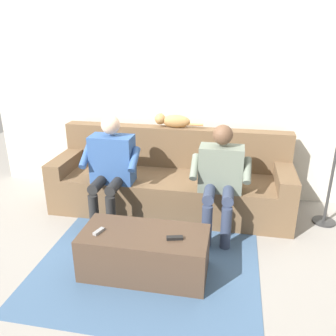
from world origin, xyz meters
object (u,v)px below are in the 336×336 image
object	(u,v)px
remote_black	(175,238)
person_right_seated	(111,164)
coffee_table	(145,253)
cat_on_backrest	(172,121)
couch	(171,183)
remote_gray	(99,231)
person_left_seated	(220,174)

from	to	relation	value
remote_black	person_right_seated	bearing A→B (deg)	-61.30
coffee_table	cat_on_backrest	distance (m)	1.68
couch	cat_on_backrest	bearing A→B (deg)	-81.78
coffee_table	remote_gray	size ratio (longest dim) A/B	9.48
couch	person_right_seated	bearing A→B (deg)	35.20
couch	coffee_table	xyz separation A→B (m)	(0.00, 1.23, -0.11)
cat_on_backrest	remote_gray	bearing A→B (deg)	77.98
coffee_table	person_right_seated	world-z (taller)	person_right_seated
remote_gray	remote_black	distance (m)	0.63
couch	remote_gray	xyz separation A→B (m)	(0.37, 1.30, 0.09)
person_left_seated	person_right_seated	xyz separation A→B (m)	(1.14, -0.01, 0.02)
coffee_table	remote_black	bearing A→B (deg)	170.15
coffee_table	person_right_seated	xyz separation A→B (m)	(0.57, -0.83, 0.45)
remote_gray	remote_black	world-z (taller)	remote_black
person_left_seated	couch	bearing A→B (deg)	-36.11
couch	person_left_seated	world-z (taller)	person_left_seated
coffee_table	cat_on_backrest	bearing A→B (deg)	-88.57
couch	coffee_table	distance (m)	1.24
person_left_seated	cat_on_backrest	world-z (taller)	person_left_seated
person_left_seated	person_right_seated	size ratio (longest dim) A/B	0.96
cat_on_backrest	person_left_seated	bearing A→B (deg)	132.04
person_right_seated	coffee_table	bearing A→B (deg)	124.31
cat_on_backrest	remote_black	bearing A→B (deg)	101.07
person_right_seated	remote_gray	size ratio (longest dim) A/B	10.33
person_left_seated	cat_on_backrest	size ratio (longest dim) A/B	1.97
couch	remote_black	bearing A→B (deg)	101.64
coffee_table	couch	bearing A→B (deg)	-90.00
couch	person_left_seated	size ratio (longest dim) A/B	2.41
remote_gray	couch	bearing A→B (deg)	-176.87
person_left_seated	remote_gray	world-z (taller)	person_left_seated
coffee_table	person_right_seated	size ratio (longest dim) A/B	0.92
remote_gray	cat_on_backrest	bearing A→B (deg)	-173.06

